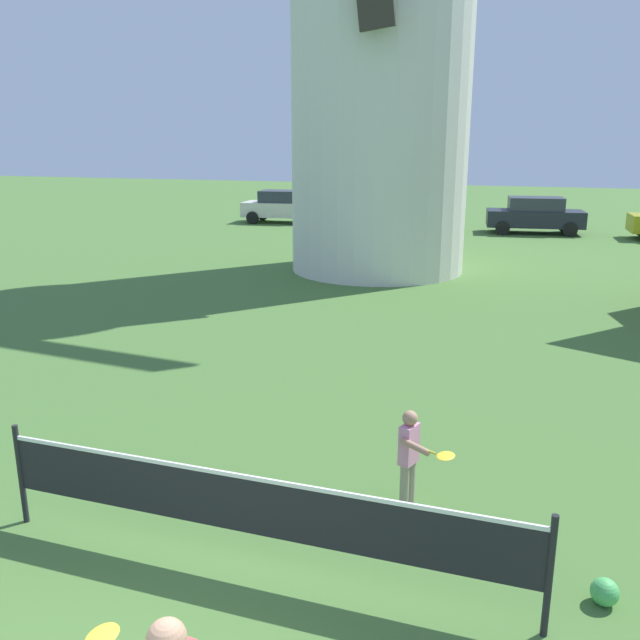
% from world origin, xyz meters
% --- Properties ---
extents(tennis_net, '(5.28, 0.06, 1.10)m').
position_xyz_m(tennis_net, '(0.18, 2.19, 0.69)').
color(tennis_net, black).
rests_on(tennis_net, ground_plane).
extents(player_far, '(0.66, 0.62, 1.11)m').
position_xyz_m(player_far, '(1.34, 3.82, 0.63)').
color(player_far, '#9E937F').
rests_on(player_far, ground_plane).
extents(stray_ball, '(0.24, 0.24, 0.24)m').
position_xyz_m(stray_ball, '(3.27, 2.75, 0.12)').
color(stray_ball, '#4CB259').
rests_on(stray_ball, ground_plane).
extents(parked_car_cream, '(4.11, 2.24, 1.56)m').
position_xyz_m(parked_car_cream, '(-9.79, 27.93, 0.81)').
color(parked_car_cream, silver).
rests_on(parked_car_cream, ground_plane).
extents(parked_car_silver, '(4.64, 2.53, 1.56)m').
position_xyz_m(parked_car_silver, '(-4.35, 27.39, 0.81)').
color(parked_car_silver, silver).
rests_on(parked_car_silver, ground_plane).
extents(parked_car_black, '(4.22, 2.29, 1.56)m').
position_xyz_m(parked_car_black, '(2.02, 27.74, 0.81)').
color(parked_car_black, '#1E232D').
rests_on(parked_car_black, ground_plane).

